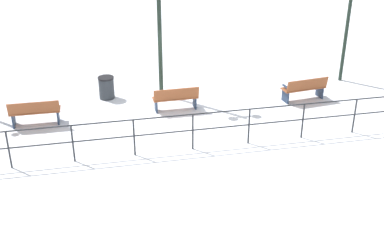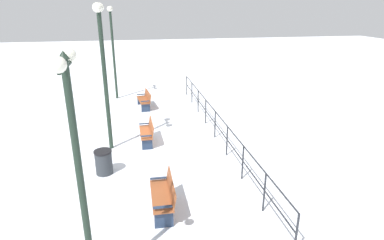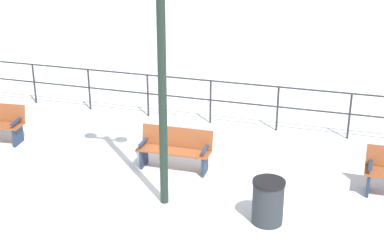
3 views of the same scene
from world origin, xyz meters
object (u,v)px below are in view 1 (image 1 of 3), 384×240
Objects in this scene: bench_second at (176,98)px; trash_bin at (106,88)px; bench_nearest at (304,88)px; bench_third at (35,112)px.

bench_second is 1.92× the size of trash_bin.
bench_nearest is 2.02× the size of trash_bin.
bench_second is at bearing -124.50° from trash_bin.
trash_bin is (1.72, -2.37, -0.07)m from bench_third.
bench_nearest is 7.07m from trash_bin.
bench_nearest is at bearing -88.98° from bench_third.
trash_bin is at bearing -53.38° from bench_third.
trash_bin is at bearing 69.67° from bench_nearest.
bench_second reaches higher than trash_bin.
bench_nearest is 9.25m from bench_third.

